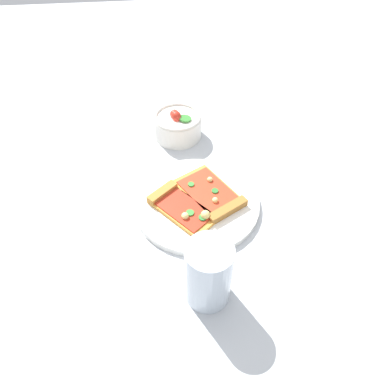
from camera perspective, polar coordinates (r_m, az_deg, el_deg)
ground_plane at (r=0.87m, az=1.18°, el=0.03°), size 2.40×2.40×0.00m
plate at (r=0.83m, az=0.66°, el=-1.63°), size 0.28×0.28×0.01m
pizza_slice_near at (r=0.83m, az=3.01°, el=-0.50°), size 0.16×0.18×0.02m
pizza_slice_far at (r=0.81m, az=-1.79°, el=-2.24°), size 0.15×0.16×0.03m
salad_bowl at (r=1.00m, az=-2.18°, el=10.06°), size 0.12×0.12×0.08m
soda_glass at (r=0.66m, az=2.49°, el=-12.29°), size 0.08×0.08×0.14m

